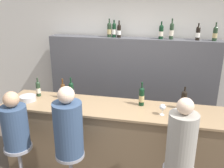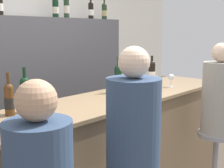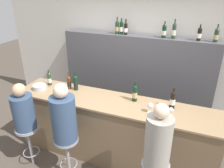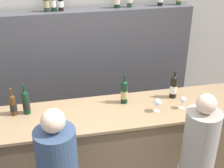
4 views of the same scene
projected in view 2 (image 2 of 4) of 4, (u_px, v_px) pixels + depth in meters
name	position (u px, v px, depth m)	size (l,w,h in m)	color
wall_back	(12.00, 63.00, 3.73)	(6.40, 0.05, 2.60)	beige
bar_counter	(107.00, 158.00, 2.83)	(3.27, 0.69, 1.09)	brown
back_bar_cabinet	(24.00, 97.00, 3.65)	(3.07, 0.28, 1.84)	#4C4C51
wine_bottle_counter_1	(9.00, 99.00, 2.19)	(0.07, 0.07, 0.31)	#4C2D14
wine_bottle_counter_2	(25.00, 94.00, 2.29)	(0.07, 0.07, 0.33)	black
wine_bottle_counter_3	(118.00, 78.00, 3.05)	(0.08, 0.08, 0.34)	black
wine_bottle_counter_4	(152.00, 72.00, 3.47)	(0.08, 0.08, 0.32)	black
wine_bottle_backbar_2	(0.00, 4.00, 3.30)	(0.07, 0.07, 0.30)	black
wine_bottle_backbar_3	(55.00, 8.00, 3.83)	(0.08, 0.08, 0.30)	black
wine_bottle_backbar_4	(66.00, 7.00, 3.96)	(0.07, 0.07, 0.35)	#233823
wine_bottle_backbar_5	(91.00, 10.00, 4.28)	(0.07, 0.07, 0.28)	black
wine_bottle_backbar_6	(104.00, 11.00, 4.47)	(0.08, 0.08, 0.30)	#233823
wine_glass_0	(156.00, 80.00, 3.11)	(0.08, 0.08, 0.15)	silver
wine_glass_1	(171.00, 78.00, 3.32)	(0.07, 0.07, 0.14)	silver
guest_seated_middle	(133.00, 125.00, 1.97)	(0.35, 0.35, 0.87)	#334766
bar_stool_right	(216.00, 149.00, 3.02)	(0.36, 0.36, 0.72)	gray
guest_seated_right	(219.00, 95.00, 2.93)	(0.32, 0.32, 0.85)	gray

